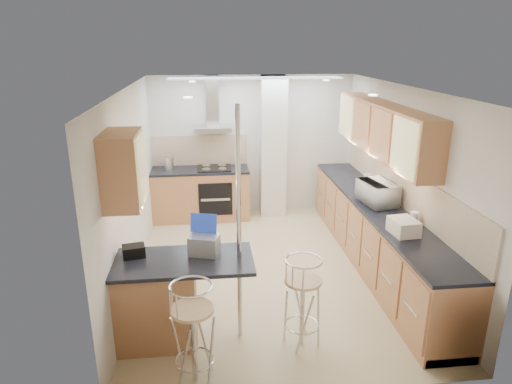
{
  "coord_description": "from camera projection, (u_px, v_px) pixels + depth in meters",
  "views": [
    {
      "loc": [
        -0.83,
        -5.68,
        3.05
      ],
      "look_at": [
        -0.17,
        0.2,
        1.09
      ],
      "focal_mm": 32.0,
      "sensor_mm": 36.0,
      "label": 1
    }
  ],
  "objects": [
    {
      "name": "ground",
      "position": [
        270.0,
        269.0,
        6.4
      ],
      "size": [
        4.8,
        4.8,
        0.0
      ],
      "primitive_type": "plane",
      "color": "#CFB78A",
      "rests_on": "ground"
    },
    {
      "name": "room_shell",
      "position": [
        290.0,
        156.0,
        6.3
      ],
      "size": [
        3.64,
        4.84,
        2.51
      ],
      "color": "silver",
      "rests_on": "ground"
    },
    {
      "name": "right_counter",
      "position": [
        376.0,
        235.0,
        6.41
      ],
      "size": [
        0.63,
        4.4,
        0.92
      ],
      "color": "#BB754B",
      "rests_on": "ground"
    },
    {
      "name": "back_counter",
      "position": [
        201.0,
        194.0,
        8.14
      ],
      "size": [
        1.7,
        0.63,
        0.92
      ],
      "color": "#BB754B",
      "rests_on": "ground"
    },
    {
      "name": "peninsula",
      "position": [
        183.0,
        300.0,
        4.76
      ],
      "size": [
        1.47,
        0.72,
        0.94
      ],
      "color": "#BB754B",
      "rests_on": "ground"
    },
    {
      "name": "microwave",
      "position": [
        378.0,
        193.0,
        6.22
      ],
      "size": [
        0.48,
        0.63,
        0.32
      ],
      "primitive_type": "imported",
      "rotation": [
        0.0,
        0.0,
        1.75
      ],
      "color": "white",
      "rests_on": "right_counter"
    },
    {
      "name": "laptop",
      "position": [
        204.0,
        245.0,
        4.72
      ],
      "size": [
        0.35,
        0.3,
        0.2
      ],
      "primitive_type": "cube",
      "rotation": [
        0.0,
        0.0,
        -0.29
      ],
      "color": "#9C9EA3",
      "rests_on": "peninsula"
    },
    {
      "name": "bag",
      "position": [
        134.0,
        251.0,
        4.67
      ],
      "size": [
        0.25,
        0.21,
        0.12
      ],
      "primitive_type": "cube",
      "rotation": [
        0.0,
        0.0,
        0.22
      ],
      "color": "black",
      "rests_on": "peninsula"
    },
    {
      "name": "bar_stool_near",
      "position": [
        193.0,
        334.0,
        4.15
      ],
      "size": [
        0.51,
        0.51,
        1.02
      ],
      "primitive_type": null,
      "rotation": [
        0.0,
        0.0,
        0.27
      ],
      "color": "tan",
      "rests_on": "ground"
    },
    {
      "name": "bar_stool_end",
      "position": [
        302.0,
        302.0,
        4.69
      ],
      "size": [
        0.57,
        0.57,
        0.99
      ],
      "primitive_type": null,
      "rotation": [
        0.0,
        0.0,
        0.73
      ],
      "color": "tan",
      "rests_on": "ground"
    },
    {
      "name": "jar_a",
      "position": [
        366.0,
        186.0,
        6.8
      ],
      "size": [
        0.16,
        0.16,
        0.16
      ],
      "primitive_type": "cylinder",
      "rotation": [
        0.0,
        0.0,
        0.38
      ],
      "color": "white",
      "rests_on": "right_counter"
    },
    {
      "name": "jar_b",
      "position": [
        368.0,
        178.0,
        7.17
      ],
      "size": [
        0.14,
        0.14,
        0.15
      ],
      "primitive_type": "cylinder",
      "rotation": [
        0.0,
        0.0,
        -0.38
      ],
      "color": "white",
      "rests_on": "right_counter"
    },
    {
      "name": "jar_c",
      "position": [
        383.0,
        197.0,
        6.19
      ],
      "size": [
        0.17,
        0.17,
        0.22
      ],
      "primitive_type": "cylinder",
      "rotation": [
        0.0,
        0.0,
        -0.24
      ],
      "color": "beige",
      "rests_on": "right_counter"
    },
    {
      "name": "jar_d",
      "position": [
        414.0,
        218.0,
        5.58
      ],
      "size": [
        0.13,
        0.13,
        0.15
      ],
      "primitive_type": "cylinder",
      "rotation": [
        0.0,
        0.0,
        -0.4
      ],
      "color": "white",
      "rests_on": "right_counter"
    },
    {
      "name": "bread_bin",
      "position": [
        404.0,
        227.0,
        5.27
      ],
      "size": [
        0.3,
        0.37,
        0.18
      ],
      "primitive_type": "cube",
      "rotation": [
        0.0,
        0.0,
        0.11
      ],
      "color": "white",
      "rests_on": "right_counter"
    },
    {
      "name": "kettle",
      "position": [
        169.0,
        163.0,
        7.9
      ],
      "size": [
        0.16,
        0.16,
        0.23
      ],
      "primitive_type": "cylinder",
      "color": "silver",
      "rests_on": "back_counter"
    }
  ]
}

